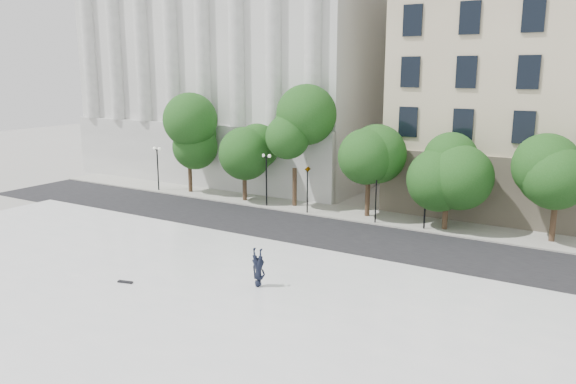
{
  "coord_description": "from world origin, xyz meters",
  "views": [
    {
      "loc": [
        17.9,
        -14.25,
        10.8
      ],
      "look_at": [
        3.25,
        10.0,
        4.66
      ],
      "focal_mm": 35.0,
      "sensor_mm": 36.0,
      "label": 1
    }
  ],
  "objects_px": {
    "traffic_light_west": "(308,166)",
    "traffic_light_east": "(377,173)",
    "skateboard": "(125,282)",
    "person_lying": "(259,281)"
  },
  "relations": [
    {
      "from": "traffic_light_east",
      "to": "skateboard",
      "type": "distance_m",
      "value": 19.36
    },
    {
      "from": "traffic_light_west",
      "to": "person_lying",
      "type": "height_order",
      "value": "traffic_light_west"
    },
    {
      "from": "traffic_light_west",
      "to": "skateboard",
      "type": "relative_size",
      "value": 5.41
    },
    {
      "from": "traffic_light_east",
      "to": "skateboard",
      "type": "relative_size",
      "value": 5.37
    },
    {
      "from": "traffic_light_west",
      "to": "traffic_light_east",
      "type": "relative_size",
      "value": 1.01
    },
    {
      "from": "skateboard",
      "to": "traffic_light_east",
      "type": "bearing_deg",
      "value": 57.67
    },
    {
      "from": "traffic_light_east",
      "to": "person_lying",
      "type": "distance_m",
      "value": 15.44
    },
    {
      "from": "traffic_light_west",
      "to": "traffic_light_east",
      "type": "bearing_deg",
      "value": 0.0
    },
    {
      "from": "traffic_light_east",
      "to": "traffic_light_west",
      "type": "bearing_deg",
      "value": -180.0
    },
    {
      "from": "traffic_light_east",
      "to": "person_lying",
      "type": "bearing_deg",
      "value": -89.44
    }
  ]
}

